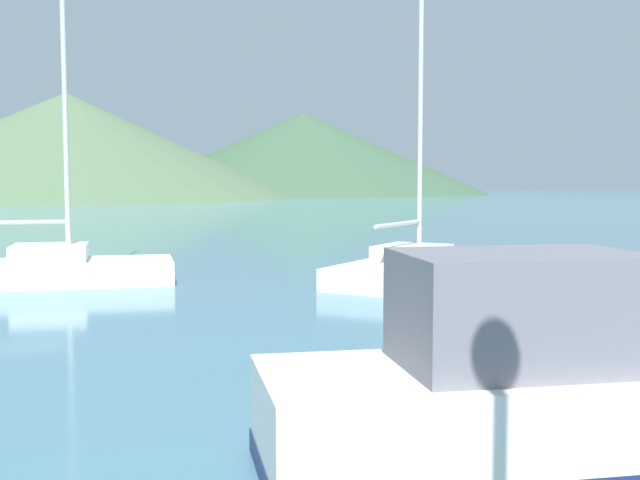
{
  "coord_description": "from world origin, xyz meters",
  "views": [
    {
      "loc": [
        -7.04,
        -0.91,
        2.49
      ],
      "look_at": [
        -0.75,
        14.0,
        1.2
      ],
      "focal_mm": 45.0,
      "sensor_mm": 36.0,
      "label": 1
    }
  ],
  "objects": [
    {
      "name": "hill_east",
      "position": [
        2.19,
        96.04,
        6.03
      ],
      "size": [
        52.46,
        52.46,
        12.07
      ],
      "color": "#4C6647",
      "rests_on": "ground_plane"
    },
    {
      "name": "sailboat_inner",
      "position": [
        2.38,
        15.73,
        0.4
      ],
      "size": [
        5.65,
        5.05,
        9.54
      ],
      "rotation": [
        0.0,
        0.0,
        0.66
      ],
      "color": "silver",
      "rests_on": "ground_plane"
    },
    {
      "name": "motorboat_near",
      "position": [
        -2.05,
        4.45,
        0.57
      ],
      "size": [
        6.35,
        2.91,
        2.23
      ],
      "rotation": [
        0.0,
        0.0,
        -0.21
      ],
      "color": "white",
      "rests_on": "ground_plane"
    },
    {
      "name": "sailboat_middle",
      "position": [
        -5.63,
        18.42,
        0.42
      ],
      "size": [
        5.82,
        2.99,
        9.47
      ],
      "rotation": [
        0.0,
        0.0,
        -0.17
      ],
      "color": "white",
      "rests_on": "ground_plane"
    },
    {
      "name": "hill_far_east",
      "position": [
        36.21,
        107.82,
        5.79
      ],
      "size": [
        53.21,
        53.21,
        11.57
      ],
      "color": "#38563D",
      "rests_on": "ground_plane"
    }
  ]
}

